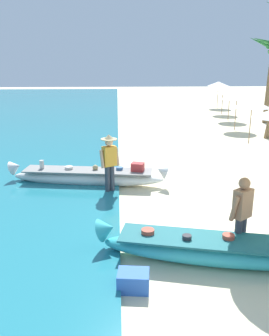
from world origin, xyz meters
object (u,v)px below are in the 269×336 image
(boat_cyan_foreground, at_px, (214,250))
(person_tourist_customer, at_px, (242,212))
(person_vendor_hatted, at_px, (109,160))
(boat_white_midground, at_px, (89,177))
(cooler_box, at_px, (133,281))

(boat_cyan_foreground, distance_m, person_tourist_customer, 0.90)
(boat_cyan_foreground, relative_size, person_tourist_customer, 2.87)
(person_tourist_customer, bearing_deg, person_vendor_hatted, 126.97)
(boat_white_midground, height_order, cooler_box, boat_white_midground)
(person_vendor_hatted, bearing_deg, person_tourist_customer, -53.03)
(person_tourist_customer, xyz_separation_m, cooler_box, (-2.11, -1.07, -0.73))
(boat_white_midground, distance_m, person_vendor_hatted, 1.24)
(boat_cyan_foreground, distance_m, person_vendor_hatted, 4.30)
(person_vendor_hatted, bearing_deg, cooler_box, -84.09)
(cooler_box, bearing_deg, boat_white_midground, 108.34)
(person_tourist_customer, height_order, cooler_box, person_tourist_customer)
(person_vendor_hatted, xyz_separation_m, cooler_box, (0.47, -4.50, -0.83))
(boat_white_midground, bearing_deg, cooler_box, -78.05)
(boat_white_midground, relative_size, cooler_box, 9.26)
(cooler_box, bearing_deg, boat_cyan_foreground, 32.75)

